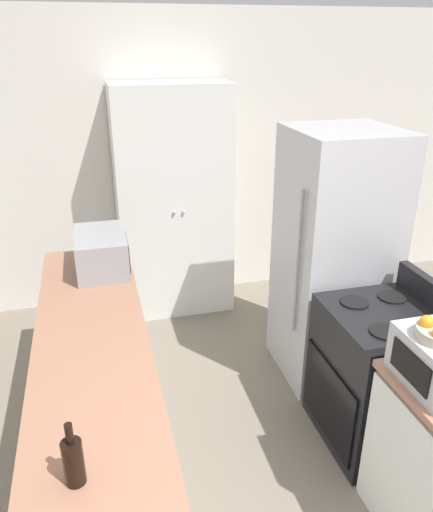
{
  "coord_description": "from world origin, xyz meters",
  "views": [
    {
      "loc": [
        -0.74,
        -0.96,
        2.36
      ],
      "look_at": [
        0.0,
        1.91,
        1.05
      ],
      "focal_mm": 35.0,
      "sensor_mm": 36.0,
      "label": 1
    }
  ],
  "objects_px": {
    "stove": "(379,376)",
    "wine_bottle": "(73,461)",
    "microwave": "(102,252)",
    "pantry_cabinet": "(174,203)",
    "refrigerator": "(334,259)"
  },
  "relations": [
    {
      "from": "pantry_cabinet",
      "to": "stove",
      "type": "height_order",
      "value": "pantry_cabinet"
    },
    {
      "from": "stove",
      "to": "refrigerator",
      "type": "xyz_separation_m",
      "value": [
        0.02,
        0.74,
        0.46
      ]
    },
    {
      "from": "stove",
      "to": "refrigerator",
      "type": "relative_size",
      "value": 0.58
    },
    {
      "from": "pantry_cabinet",
      "to": "stove",
      "type": "relative_size",
      "value": 1.93
    },
    {
      "from": "pantry_cabinet",
      "to": "refrigerator",
      "type": "relative_size",
      "value": 1.11
    },
    {
      "from": "wine_bottle",
      "to": "microwave",
      "type": "bearing_deg",
      "value": 84.26
    },
    {
      "from": "microwave",
      "to": "pantry_cabinet",
      "type": "bearing_deg",
      "value": 55.63
    },
    {
      "from": "refrigerator",
      "to": "microwave",
      "type": "relative_size",
      "value": 3.57
    },
    {
      "from": "pantry_cabinet",
      "to": "microwave",
      "type": "bearing_deg",
      "value": -124.37
    },
    {
      "from": "wine_bottle",
      "to": "refrigerator",
      "type": "bearing_deg",
      "value": 40.48
    },
    {
      "from": "pantry_cabinet",
      "to": "refrigerator",
      "type": "height_order",
      "value": "pantry_cabinet"
    },
    {
      "from": "stove",
      "to": "wine_bottle",
      "type": "distance_m",
      "value": 1.98
    },
    {
      "from": "pantry_cabinet",
      "to": "stove",
      "type": "xyz_separation_m",
      "value": [
        0.9,
        -2.0,
        -0.56
      ]
    },
    {
      "from": "refrigerator",
      "to": "microwave",
      "type": "bearing_deg",
      "value": 169.91
    },
    {
      "from": "microwave",
      "to": "wine_bottle",
      "type": "xyz_separation_m",
      "value": [
        -0.18,
        -1.79,
        -0.03
      ]
    }
  ]
}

